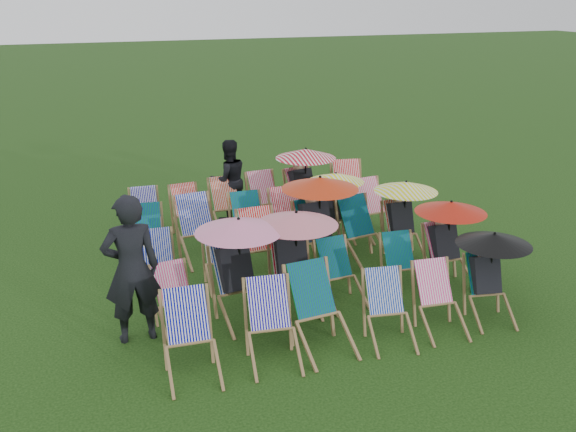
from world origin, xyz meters
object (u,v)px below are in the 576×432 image
object	(u,v)px
deckchair_0	(191,339)
person_rear	(229,180)
person_left	(131,269)
deckchair_29	(350,190)
deckchair_5	(491,275)

from	to	relation	value
deckchair_0	person_rear	bearing A→B (deg)	73.27
person_left	person_rear	bearing A→B (deg)	-121.42
person_left	person_rear	xyz separation A→B (m)	(2.34, 4.01, -0.18)
deckchair_29	person_rear	distance (m)	2.40
deckchair_5	person_rear	xyz separation A→B (m)	(-2.24, 5.09, 0.16)
deckchair_5	deckchair_0	bearing A→B (deg)	-169.58
person_left	deckchair_5	bearing A→B (deg)	165.54
deckchair_29	person_left	xyz separation A→B (m)	(-4.65, -3.41, 0.46)
person_left	person_rear	size ratio (longest dim) A/B	1.23
deckchair_5	person_rear	size ratio (longest dim) A/B	0.75
deckchair_29	person_rear	xyz separation A→B (m)	(-2.31, 0.59, 0.28)
deckchair_29	deckchair_5	bearing A→B (deg)	-79.03
deckchair_0	deckchair_5	xyz separation A→B (m)	(4.09, -0.02, 0.16)
deckchair_0	person_rear	world-z (taller)	person_rear
person_left	person_rear	distance (m)	4.64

